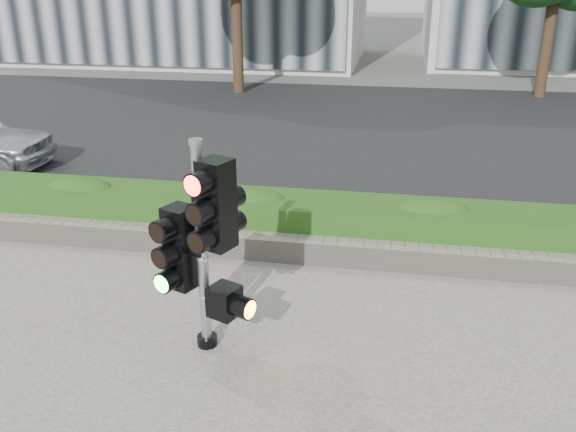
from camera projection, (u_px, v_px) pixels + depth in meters
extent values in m
plane|color=#51514C|center=(303.00, 336.00, 6.96)|extent=(120.00, 120.00, 0.00)
cube|color=black|center=(361.00, 129.00, 16.09)|extent=(60.00, 13.00, 0.02)
cube|color=gray|center=(333.00, 226.00, 9.82)|extent=(60.00, 0.25, 0.12)
cube|color=gray|center=(324.00, 251.00, 8.62)|extent=(12.00, 0.32, 0.34)
cube|color=#377524|center=(329.00, 223.00, 9.15)|extent=(12.00, 1.00, 0.68)
cylinder|color=black|center=(237.00, 32.00, 20.19)|extent=(0.36, 0.36, 4.03)
cylinder|color=black|center=(547.00, 41.00, 19.54)|extent=(0.36, 0.36, 3.58)
cylinder|color=black|center=(207.00, 340.00, 6.74)|extent=(0.22, 0.22, 0.11)
cylinder|color=gray|center=(202.00, 251.00, 6.34)|extent=(0.12, 0.12, 2.29)
cylinder|color=gray|center=(196.00, 142.00, 5.90)|extent=(0.15, 0.15, 0.06)
cube|color=#FF1107|center=(217.00, 205.00, 5.96)|extent=(0.38, 0.38, 0.91)
cube|color=#14E51E|center=(181.00, 247.00, 6.44)|extent=(0.38, 0.38, 0.91)
cube|color=black|center=(219.00, 217.00, 6.40)|extent=(0.38, 0.38, 0.62)
cube|color=orange|center=(225.00, 301.00, 6.44)|extent=(0.38, 0.38, 0.33)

